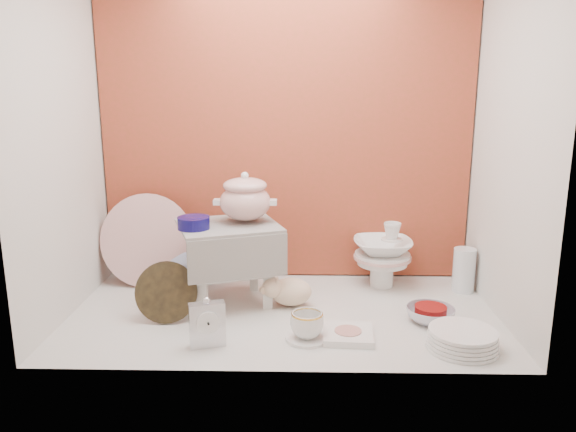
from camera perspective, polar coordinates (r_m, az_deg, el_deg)
name	(u,v)px	position (r m, az deg, el deg)	size (l,w,h in m)	color
ground	(283,313)	(2.41, -0.49, -9.87)	(1.80, 1.80, 0.00)	silver
niche_shell	(284,89)	(2.40, -0.40, 12.86)	(1.86, 1.03, 1.53)	#A93C2A
step_stool	(229,264)	(2.47, -6.02, -4.87)	(0.42, 0.36, 0.36)	silver
soup_tureen	(245,197)	(2.43, -4.41, 1.96)	(0.26, 0.26, 0.22)	white
cobalt_bowl	(194,223)	(2.37, -9.64, -0.69)	(0.14, 0.14, 0.05)	#0E0A50
floral_platter	(147,240)	(2.75, -14.26, -2.45)	(0.45, 0.13, 0.44)	white
blue_white_vase	(192,257)	(2.76, -9.83, -4.20)	(0.24, 0.24, 0.25)	white
lacquer_tray	(166,292)	(2.35, -12.36, -7.64)	(0.25, 0.11, 0.24)	black
mantel_clock	(207,322)	(2.11, -8.28, -10.72)	(0.13, 0.05, 0.19)	silver
plush_pig	(291,291)	(2.45, 0.30, -7.71)	(0.23, 0.16, 0.14)	beige
teacup_saucer	(307,338)	(2.17, 1.95, -12.40)	(0.16, 0.16, 0.01)	white
gold_rim_teacup	(307,325)	(2.15, 1.97, -11.06)	(0.13, 0.13, 0.10)	white
lattice_dish	(348,334)	(2.20, 6.16, -11.96)	(0.19, 0.19, 0.03)	white
dinner_plate_stack	(462,339)	(2.19, 17.43, -11.94)	(0.26, 0.26, 0.07)	white
crystal_bowl	(430,315)	(2.39, 14.37, -9.76)	(0.20, 0.20, 0.06)	silver
clear_glass_vase	(464,270)	(2.74, 17.57, -5.29)	(0.10, 0.10, 0.21)	silver
porcelain_tower	(382,254)	(2.70, 9.64, -3.89)	(0.28, 0.28, 0.32)	white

